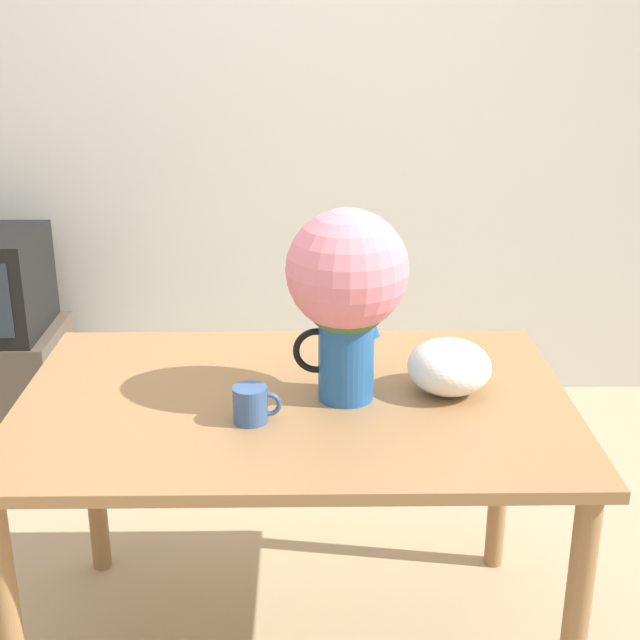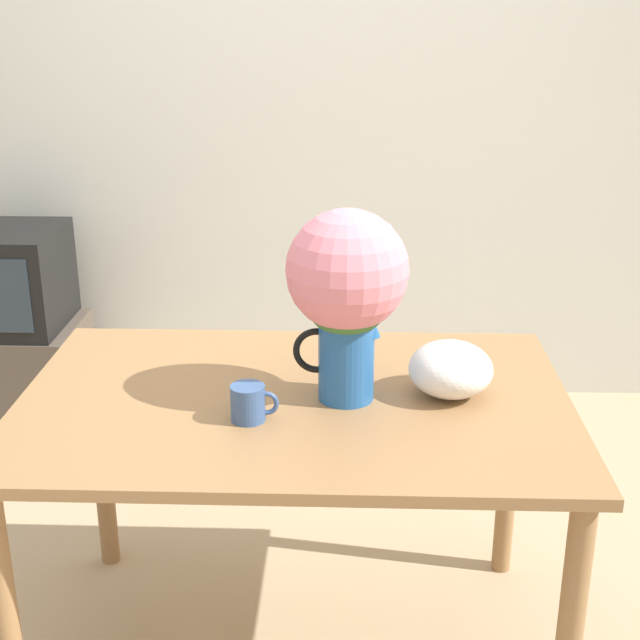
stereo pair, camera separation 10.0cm
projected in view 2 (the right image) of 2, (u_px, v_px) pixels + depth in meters
The scene contains 8 objects.
ground_plane at pixel (315, 629), 2.63m from camera, with size 12.00×12.00×0.00m, color tan.
wall_back at pixel (331, 109), 3.80m from camera, with size 8.00×0.05×2.60m.
table at pixel (295, 432), 2.31m from camera, with size 1.41×0.94×0.80m.
flower_vase at pixel (347, 286), 2.17m from camera, with size 0.30×0.30×0.49m.
coffee_mug at pixel (249, 403), 2.14m from camera, with size 0.12×0.08×0.09m.
white_bowl at pixel (451, 369), 2.27m from camera, with size 0.22×0.22×0.14m.
tv_stand at pixel (18, 375), 3.82m from camera, with size 0.56×0.47×0.46m.
tv_set at pixel (5, 278), 3.67m from camera, with size 0.47×0.46×0.41m.
Camera 2 is at (0.09, -2.15, 1.77)m, focal length 50.00 mm.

